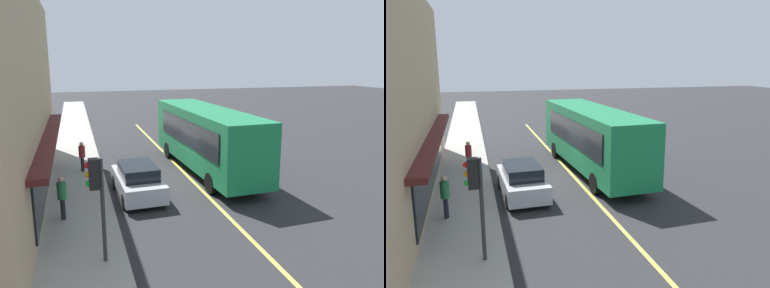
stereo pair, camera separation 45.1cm
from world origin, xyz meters
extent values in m
plane|color=#28282B|center=(0.00, 0.00, 0.00)|extent=(120.00, 120.00, 0.00)
cube|color=#9E9B93|center=(0.00, 5.62, 0.07)|extent=(80.00, 2.69, 0.15)
cube|color=#D8D14C|center=(0.00, 0.00, 0.00)|extent=(36.00, 0.16, 0.01)
cube|color=#4C1919|center=(-0.78, 6.72, 2.80)|extent=(13.38, 0.70, 0.20)
cube|color=black|center=(-0.78, 6.94, 1.50)|extent=(11.46, 0.08, 2.00)
cube|color=#197F47|center=(1.23, -1.25, 2.00)|extent=(11.10, 2.97, 3.00)
cube|color=black|center=(6.67, -1.01, 2.36)|extent=(0.21, 2.10, 1.80)
cube|color=black|center=(0.87, 0.01, 2.36)|extent=(8.79, 0.44, 1.32)
cube|color=black|center=(0.98, -2.53, 2.36)|extent=(8.79, 0.44, 1.32)
cube|color=#0CF259|center=(6.74, -1.01, 3.25)|extent=(0.16, 1.90, 0.36)
cube|color=#2D2D33|center=(6.77, -1.01, 0.75)|extent=(0.26, 2.40, 0.40)
cylinder|color=black|center=(4.70, 0.03, 0.50)|extent=(1.01, 0.34, 1.00)
cylinder|color=black|center=(4.79, -2.22, 0.50)|extent=(1.01, 0.34, 1.00)
cylinder|color=black|center=(-2.34, -0.27, 0.50)|extent=(1.01, 0.34, 1.00)
cylinder|color=black|center=(-2.24, -2.53, 0.50)|extent=(1.01, 0.34, 1.00)
cylinder|color=#2D2D33|center=(-7.37, 4.95, 1.75)|extent=(0.12, 0.12, 3.20)
cube|color=black|center=(-7.37, 5.15, 2.90)|extent=(0.30, 0.30, 0.90)
sphere|color=red|center=(-7.37, 5.32, 3.17)|extent=(0.18, 0.18, 0.18)
sphere|color=orange|center=(-7.37, 5.32, 2.90)|extent=(0.18, 0.18, 0.18)
sphere|color=green|center=(-7.37, 5.32, 2.63)|extent=(0.18, 0.18, 0.18)
cube|color=#B7BABF|center=(-1.61, 3.03, 0.60)|extent=(4.36, 1.94, 0.75)
cube|color=black|center=(-1.76, 3.02, 1.25)|extent=(2.46, 1.59, 0.55)
cylinder|color=black|center=(-0.22, 3.90, 0.32)|extent=(0.65, 0.24, 0.64)
cylinder|color=black|center=(-0.17, 2.26, 0.32)|extent=(0.65, 0.24, 0.64)
cylinder|color=black|center=(-3.06, 3.80, 0.32)|extent=(0.65, 0.24, 0.64)
cylinder|color=black|center=(-3.01, 2.16, 0.32)|extent=(0.65, 0.24, 0.64)
cylinder|color=black|center=(-3.75, 6.22, 0.56)|extent=(0.18, 0.18, 0.82)
cylinder|color=#26723F|center=(-3.75, 6.22, 1.29)|extent=(0.34, 0.34, 0.65)
sphere|color=tan|center=(-3.75, 6.22, 1.72)|extent=(0.23, 0.23, 0.23)
cylinder|color=black|center=(2.69, 5.34, 0.54)|extent=(0.18, 0.18, 0.79)
cylinder|color=maroon|center=(2.69, 5.34, 1.25)|extent=(0.34, 0.34, 0.62)
sphere|color=tan|center=(2.69, 5.34, 1.67)|extent=(0.22, 0.22, 0.22)
camera|label=1|loc=(-18.15, 5.56, 6.08)|focal=35.63mm
camera|label=2|loc=(-18.28, 5.13, 6.08)|focal=35.63mm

